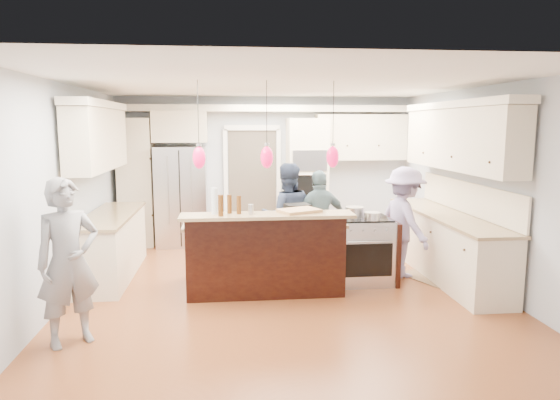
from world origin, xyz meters
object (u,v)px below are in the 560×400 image
at_px(refrigerator, 182,196).
at_px(person_bar_end, 68,262).
at_px(kitchen_island, 264,252).
at_px(person_far_left, 287,217).
at_px(island_range, 364,250).

height_order(refrigerator, person_bar_end, refrigerator).
distance_m(kitchen_island, person_far_left, 0.93).
distance_m(kitchen_island, person_bar_end, 2.60).
distance_m(island_range, person_bar_end, 3.85).
bearing_deg(person_bar_end, kitchen_island, 3.29).
relative_size(refrigerator, person_far_left, 1.11).
height_order(island_range, person_bar_end, person_bar_end).
bearing_deg(island_range, person_far_left, 145.09).
height_order(refrigerator, person_far_left, refrigerator).
xyz_separation_m(refrigerator, person_far_left, (1.70, -1.79, -0.09)).
height_order(refrigerator, kitchen_island, refrigerator).
xyz_separation_m(person_bar_end, person_far_left, (2.45, 2.34, -0.03)).
relative_size(refrigerator, person_bar_end, 1.07).
bearing_deg(island_range, refrigerator, 137.41).
bearing_deg(refrigerator, person_bar_end, -100.30).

